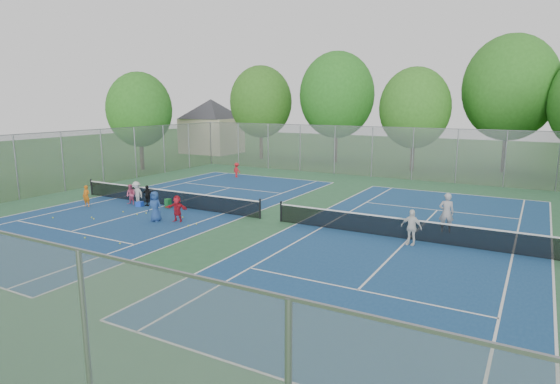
# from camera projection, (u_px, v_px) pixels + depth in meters

# --- Properties ---
(ground) EXTENTS (120.00, 120.00, 0.00)m
(ground) POSITION_uv_depth(u_px,v_px,m) (270.00, 220.00, 23.80)
(ground) COLOR #25591C
(ground) RESTS_ON ground
(court_pad) EXTENTS (32.00, 32.00, 0.01)m
(court_pad) POSITION_uv_depth(u_px,v_px,m) (270.00, 220.00, 23.80)
(court_pad) COLOR #2E623D
(court_pad) RESTS_ON ground
(court_left) EXTENTS (10.97, 23.77, 0.01)m
(court_left) POSITION_uv_depth(u_px,v_px,m) (167.00, 205.00, 27.15)
(court_left) COLOR navy
(court_left) RESTS_ON court_pad
(court_right) EXTENTS (10.97, 23.77, 0.01)m
(court_right) POSITION_uv_depth(u_px,v_px,m) (408.00, 239.00, 20.45)
(court_right) COLOR navy
(court_right) RESTS_ON court_pad
(net_left) EXTENTS (12.87, 0.10, 0.91)m
(net_left) POSITION_uv_depth(u_px,v_px,m) (166.00, 198.00, 27.07)
(net_left) COLOR black
(net_left) RESTS_ON ground
(net_right) EXTENTS (12.87, 0.10, 0.91)m
(net_right) POSITION_uv_depth(u_px,v_px,m) (409.00, 230.00, 20.36)
(net_right) COLOR black
(net_right) RESTS_ON ground
(fence_north) EXTENTS (32.00, 0.10, 4.00)m
(fence_north) POSITION_uv_depth(u_px,v_px,m) (372.00, 152.00, 37.13)
(fence_north) COLOR gray
(fence_north) RESTS_ON ground
(fence_west) EXTENTS (0.10, 32.00, 4.00)m
(fence_west) POSITION_uv_depth(u_px,v_px,m) (63.00, 162.00, 31.08)
(fence_west) COLOR gray
(fence_west) RESTS_ON ground
(house) EXTENTS (11.03, 11.03, 7.30)m
(house) POSITION_uv_depth(u_px,v_px,m) (211.00, 117.00, 54.10)
(house) COLOR #B7A88C
(house) RESTS_ON ground
(tree_nw) EXTENTS (6.40, 6.40, 9.58)m
(tree_nw) POSITION_uv_depth(u_px,v_px,m) (261.00, 102.00, 48.23)
(tree_nw) COLOR #443326
(tree_nw) RESTS_ON ground
(tree_nl) EXTENTS (7.20, 7.20, 10.69)m
(tree_nl) POSITION_uv_depth(u_px,v_px,m) (337.00, 95.00, 45.13)
(tree_nl) COLOR #443326
(tree_nl) RESTS_ON ground
(tree_nc) EXTENTS (6.00, 6.00, 8.85)m
(tree_nc) POSITION_uv_depth(u_px,v_px,m) (415.00, 108.00, 39.81)
(tree_nc) COLOR #443326
(tree_nc) RESTS_ON ground
(tree_nr) EXTENTS (7.60, 7.60, 11.42)m
(tree_nr) POSITION_uv_depth(u_px,v_px,m) (510.00, 88.00, 38.71)
(tree_nr) COLOR #443326
(tree_nr) RESTS_ON ground
(tree_side_w) EXTENTS (5.60, 5.60, 8.47)m
(tree_side_w) POSITION_uv_depth(u_px,v_px,m) (139.00, 110.00, 40.47)
(tree_side_w) COLOR #443326
(tree_side_w) RESTS_ON ground
(ball_crate) EXTENTS (0.41, 0.41, 0.29)m
(ball_crate) POSITION_uv_depth(u_px,v_px,m) (140.00, 204.00, 26.87)
(ball_crate) COLOR blue
(ball_crate) RESTS_ON ground
(ball_hopper) EXTENTS (0.29, 0.29, 0.54)m
(ball_hopper) POSITION_uv_depth(u_px,v_px,m) (168.00, 203.00, 26.45)
(ball_hopper) COLOR #227D34
(ball_hopper) RESTS_ON ground
(student_a) EXTENTS (0.51, 0.39, 1.24)m
(student_a) POSITION_uv_depth(u_px,v_px,m) (86.00, 196.00, 26.74)
(student_a) COLOR #CE6513
(student_a) RESTS_ON ground
(student_b) EXTENTS (0.61, 0.49, 1.20)m
(student_b) POSITION_uv_depth(u_px,v_px,m) (131.00, 195.00, 27.32)
(student_b) COLOR #CD5074
(student_b) RESTS_ON ground
(student_c) EXTENTS (0.90, 0.53, 1.37)m
(student_c) POSITION_uv_depth(u_px,v_px,m) (137.00, 193.00, 27.33)
(student_c) COLOR beige
(student_c) RESTS_ON ground
(student_d) EXTENTS (0.72, 0.31, 1.22)m
(student_d) POSITION_uv_depth(u_px,v_px,m) (147.00, 196.00, 26.94)
(student_d) COLOR black
(student_d) RESTS_ON ground
(student_e) EXTENTS (0.82, 0.59, 1.54)m
(student_e) POSITION_uv_depth(u_px,v_px,m) (155.00, 206.00, 23.46)
(student_e) COLOR navy
(student_e) RESTS_ON ground
(student_f) EXTENTS (1.30, 0.59, 1.35)m
(student_f) POSITION_uv_depth(u_px,v_px,m) (177.00, 209.00, 23.39)
(student_f) COLOR red
(student_f) RESTS_ON ground
(child_far_baseline) EXTENTS (0.86, 0.66, 1.18)m
(child_far_baseline) POSITION_uv_depth(u_px,v_px,m) (237.00, 170.00, 37.06)
(child_far_baseline) COLOR red
(child_far_baseline) RESTS_ON ground
(instructor) EXTENTS (0.77, 0.61, 1.86)m
(instructor) POSITION_uv_depth(u_px,v_px,m) (446.00, 213.00, 21.45)
(instructor) COLOR #9A9A9D
(instructor) RESTS_ON ground
(teen_court_b) EXTENTS (0.94, 0.49, 1.54)m
(teen_court_b) POSITION_uv_depth(u_px,v_px,m) (411.00, 227.00, 19.57)
(teen_court_b) COLOR white
(teen_court_b) RESTS_ON ground
(tennis_ball_0) EXTENTS (0.07, 0.07, 0.07)m
(tennis_ball_0) POSITION_uv_depth(u_px,v_px,m) (53.00, 218.00, 24.12)
(tennis_ball_0) COLOR #ACD331
(tennis_ball_0) RESTS_ON ground
(tennis_ball_1) EXTENTS (0.07, 0.07, 0.07)m
(tennis_ball_1) POSITION_uv_depth(u_px,v_px,m) (183.00, 217.00, 24.25)
(tennis_ball_1) COLOR #ADD030
(tennis_ball_1) RESTS_ON ground
(tennis_ball_2) EXTENTS (0.07, 0.07, 0.07)m
(tennis_ball_2) POSITION_uv_depth(u_px,v_px,m) (120.00, 244.00, 19.76)
(tennis_ball_2) COLOR yellow
(tennis_ball_2) RESTS_ON ground
(tennis_ball_3) EXTENTS (0.07, 0.07, 0.07)m
(tennis_ball_3) POSITION_uv_depth(u_px,v_px,m) (123.00, 212.00, 25.41)
(tennis_ball_3) COLOR yellow
(tennis_ball_3) RESTS_ON ground
(tennis_ball_4) EXTENTS (0.07, 0.07, 0.07)m
(tennis_ball_4) POSITION_uv_depth(u_px,v_px,m) (146.00, 213.00, 25.12)
(tennis_ball_4) COLOR #C3D431
(tennis_ball_4) RESTS_ON ground
(tennis_ball_5) EXTENTS (0.07, 0.07, 0.07)m
(tennis_ball_5) POSITION_uv_depth(u_px,v_px,m) (85.00, 238.00, 20.58)
(tennis_ball_5) COLOR #C3E034
(tennis_ball_5) RESTS_ON ground
(tennis_ball_6) EXTENTS (0.07, 0.07, 0.07)m
(tennis_ball_6) POSITION_uv_depth(u_px,v_px,m) (188.00, 226.00, 22.58)
(tennis_ball_6) COLOR #ECF338
(tennis_ball_6) RESTS_ON ground
(tennis_ball_7) EXTENTS (0.07, 0.07, 0.07)m
(tennis_ball_7) POSITION_uv_depth(u_px,v_px,m) (196.00, 224.00, 22.87)
(tennis_ball_7) COLOR gold
(tennis_ball_7) RESTS_ON ground
(tennis_ball_8) EXTENTS (0.07, 0.07, 0.07)m
(tennis_ball_8) POSITION_uv_depth(u_px,v_px,m) (176.00, 214.00, 25.02)
(tennis_ball_8) COLOR #C2D932
(tennis_ball_8) RESTS_ON ground
(tennis_ball_9) EXTENTS (0.07, 0.07, 0.07)m
(tennis_ball_9) POSITION_uv_depth(u_px,v_px,m) (137.00, 215.00, 24.81)
(tennis_ball_9) COLOR #B1D732
(tennis_ball_9) RESTS_ON ground
(tennis_ball_10) EXTENTS (0.07, 0.07, 0.07)m
(tennis_ball_10) POSITION_uv_depth(u_px,v_px,m) (92.00, 218.00, 24.19)
(tennis_ball_10) COLOR yellow
(tennis_ball_10) RESTS_ON ground
(tennis_ball_11) EXTENTS (0.07, 0.07, 0.07)m
(tennis_ball_11) POSITION_uv_depth(u_px,v_px,m) (94.00, 219.00, 23.91)
(tennis_ball_11) COLOR #E9F338
(tennis_ball_11) RESTS_ON ground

